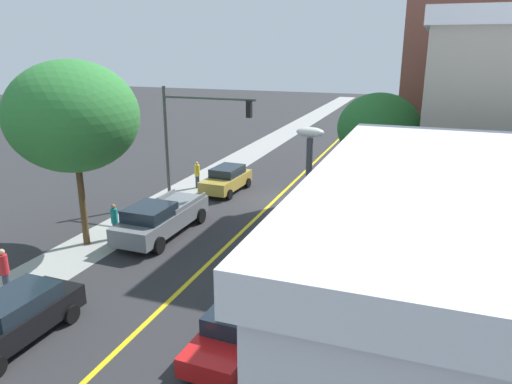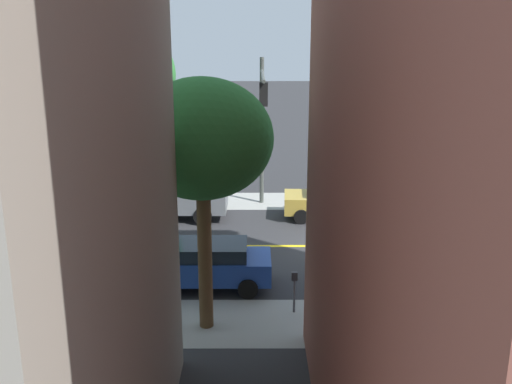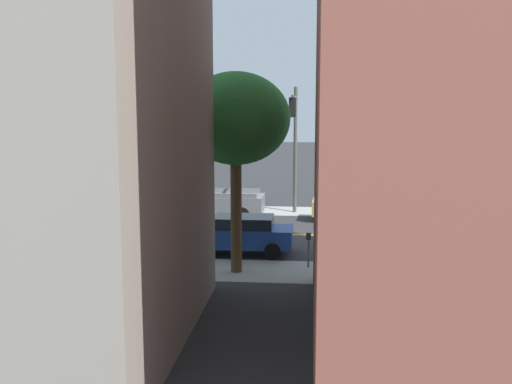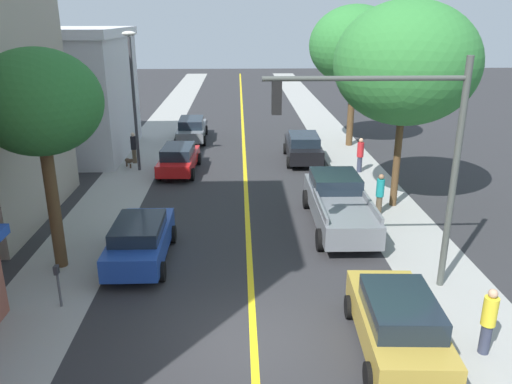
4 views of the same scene
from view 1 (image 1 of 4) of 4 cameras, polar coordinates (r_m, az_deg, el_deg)
ground_plane at (r=29.64m, az=2.39°, el=-0.86°), size 140.00×140.00×0.00m
sidewalk_left at (r=28.51m, az=14.21°, el=-2.11°), size 2.88×126.00×0.01m
sidewalk_right at (r=31.93m, az=-8.15°, el=0.31°), size 2.88×126.00×0.01m
road_centerline_stripe at (r=29.64m, az=2.39°, el=-0.85°), size 0.20×126.00×0.00m
street_tree_left_near at (r=22.86m, az=14.42°, el=7.24°), size 3.80×3.80×7.08m
street_tree_right_corner at (r=22.96m, az=-20.97°, el=8.38°), size 5.83×5.83×8.57m
fire_hydrant at (r=30.76m, az=13.31°, el=0.18°), size 0.44×0.24×0.85m
parking_meter at (r=26.52m, az=12.54°, el=-1.49°), size 0.12×0.18×1.30m
traffic_light_mast at (r=27.66m, az=-7.66°, el=7.50°), size 5.68×0.32×6.93m
street_lamp at (r=12.65m, az=6.07°, el=-4.98°), size 0.70×0.36×7.19m
red_sedan_left_curb at (r=15.37m, az=-2.22°, el=-15.80°), size 2.09×4.51×1.47m
blue_sedan_left_curb at (r=24.22m, az=7.35°, el=-3.14°), size 1.98×4.35×1.53m
gold_sedan_right_curb at (r=31.00m, az=-3.54°, el=1.55°), size 2.19×4.39×1.62m
black_sedan_right_curb at (r=17.50m, az=-26.87°, el=-13.20°), size 2.14×4.65×1.58m
grey_pickup_truck at (r=24.19m, az=-11.27°, el=-3.04°), size 2.36×6.21×1.84m
pedestrian_teal_shirt at (r=24.39m, az=-16.49°, el=-3.24°), size 0.33×0.33×1.76m
pedestrian_yellow_shirt at (r=32.01m, az=-7.02°, el=2.15°), size 0.35×0.35×1.79m
pedestrian_red_shirt at (r=20.64m, az=-27.77°, el=-8.22°), size 0.35×0.35×1.85m
pedestrian_black_shirt at (r=13.11m, az=6.29°, el=-21.62°), size 0.32×0.32×1.75m
small_dog at (r=14.15m, az=7.75°, el=-21.30°), size 0.61×0.66×0.55m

